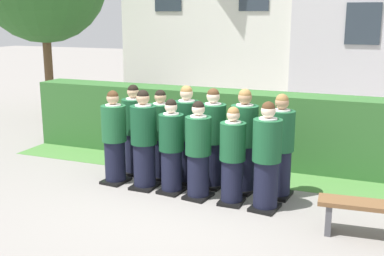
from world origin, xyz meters
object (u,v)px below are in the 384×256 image
Objects in this scene: student_front_row_0 at (114,139)px; student_rear_row_1 at (161,137)px; student_rear_row_3 at (213,140)px; student_front_row_5 at (267,159)px; wooden_bench at (373,212)px; student_front_row_1 at (144,142)px; student_rear_row_2 at (187,137)px; student_rear_row_5 at (280,149)px; student_front_row_3 at (198,153)px; student_rear_row_4 at (244,143)px; student_rear_row_0 at (134,132)px; student_front_row_2 at (171,149)px; student_front_row_4 at (232,158)px.

student_front_row_0 reaches higher than student_rear_row_1.
student_rear_row_3 reaches higher than student_rear_row_1.
student_front_row_5 is 1.64m from wooden_bench.
student_rear_row_2 reaches higher than student_front_row_1.
student_rear_row_5 is at bearing 8.05° from student_front_row_0.
student_front_row_3 is at bearing -5.20° from student_front_row_0.
student_rear_row_1 is at bearing 38.84° from student_front_row_0.
student_front_row_5 is 0.96× the size of student_rear_row_4.
student_front_row_0 is 0.96× the size of student_rear_row_3.
student_rear_row_4 is at bearing 130.18° from student_front_row_5.
student_front_row_5 is 0.98× the size of student_rear_row_3.
student_rear_row_5 reaches higher than student_front_row_3.
wooden_bench is at bearing -10.36° from student_front_row_3.
student_front_row_5 is 1.03× the size of student_rear_row_1.
student_rear_row_5 is at bearing -3.69° from student_rear_row_0.
student_front_row_2 is 0.99× the size of student_front_row_3.
student_front_row_5 is 2.74m from student_rear_row_0.
student_front_row_5 reaches higher than student_front_row_2.
student_front_row_2 is at bearing -164.58° from student_rear_row_5.
student_front_row_4 is (1.06, -0.10, -0.02)m from student_front_row_2.
student_rear_row_0 is at bearing 148.24° from student_front_row_2.
student_rear_row_2 is (0.55, 0.53, 0.01)m from student_front_row_1.
wooden_bench is at bearing -26.88° from student_rear_row_4.
student_rear_row_4 reaches higher than student_rear_row_2.
student_rear_row_4 is (1.08, 0.48, 0.08)m from student_front_row_2.
student_rear_row_1 is at bearing 176.73° from student_rear_row_5.
student_front_row_1 is 0.80m from student_rear_row_0.
student_rear_row_4 reaches higher than student_front_row_0.
student_rear_row_1 is at bearing 176.07° from student_rear_row_3.
student_front_row_4 is at bearing -4.37° from student_front_row_0.
student_front_row_1 is (0.60, -0.05, 0.03)m from student_front_row_0.
student_front_row_4 is 1.22m from student_rear_row_2.
student_rear_row_2 reaches higher than student_front_row_5.
student_front_row_0 is 1.11m from student_front_row_2.
student_front_row_2 is 0.95× the size of student_front_row_5.
student_rear_row_3 is at bearing -4.43° from student_rear_row_0.
wooden_bench is (4.23, -0.63, -0.42)m from student_front_row_0.
student_front_row_1 reaches higher than student_front_row_5.
student_front_row_1 is 1.10× the size of student_front_row_4.
student_front_row_4 is at bearing -5.22° from student_front_row_2.
student_rear_row_2 is 1.02× the size of student_rear_row_5.
wooden_bench is (2.60, -1.07, -0.45)m from student_rear_row_3.
student_rear_row_4 is at bearing -3.80° from student_rear_row_1.
student_front_row_3 is (0.50, -0.08, 0.01)m from student_front_row_2.
student_rear_row_1 is 2.14m from student_rear_row_5.
student_front_row_2 is 1.61m from student_front_row_5.
student_front_row_4 is at bearing -91.22° from student_rear_row_4.
student_front_row_4 is 1.07× the size of wooden_bench.
student_front_row_2 is 0.91× the size of student_rear_row_4.
student_rear_row_2 reaches higher than student_rear_row_1.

